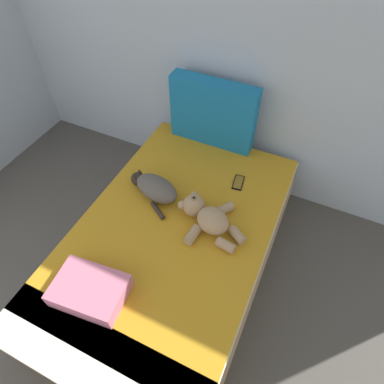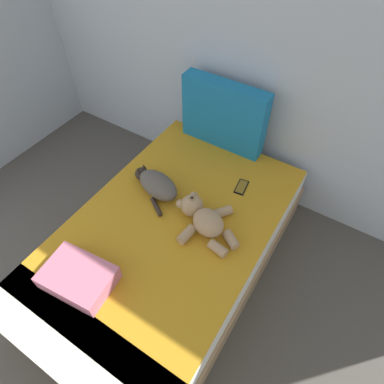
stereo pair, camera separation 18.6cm
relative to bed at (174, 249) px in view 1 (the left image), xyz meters
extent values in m
cube|color=silver|center=(0.16, 1.13, 0.97)|extent=(4.51, 0.06, 2.42)
cube|color=#9E7A56|center=(0.00, 0.00, -0.11)|extent=(1.27, 2.07, 0.28)
cube|color=white|center=(0.00, 0.00, 0.13)|extent=(1.24, 2.01, 0.20)
cube|color=orange|center=(0.00, 0.07, 0.24)|extent=(1.22, 1.86, 0.02)
cube|color=silver|center=(0.00, -0.87, 0.24)|extent=(1.22, 0.33, 0.02)
cube|color=#1972AD|center=(-0.12, 0.95, 0.52)|extent=(0.69, 0.13, 0.54)
ellipsoid|color=#59514C|center=(-0.23, 0.22, 0.33)|extent=(0.37, 0.26, 0.15)
sphere|color=#332823|center=(-0.42, 0.26, 0.30)|extent=(0.10, 0.10, 0.10)
cone|color=#332823|center=(-0.43, 0.24, 0.36)|extent=(0.04, 0.04, 0.04)
cone|color=#332823|center=(-0.41, 0.29, 0.36)|extent=(0.04, 0.04, 0.04)
cylinder|color=#332823|center=(-0.16, 0.09, 0.27)|extent=(0.15, 0.11, 0.03)
ellipsoid|color=#332823|center=(-0.32, 0.28, 0.27)|extent=(0.11, 0.08, 0.04)
ellipsoid|color=tan|center=(0.23, 0.13, 0.33)|extent=(0.27, 0.25, 0.15)
sphere|color=tan|center=(0.07, 0.19, 0.33)|extent=(0.15, 0.15, 0.15)
sphere|color=#8E6B49|center=(0.07, 0.19, 0.38)|extent=(0.06, 0.06, 0.06)
sphere|color=black|center=(0.07, 0.19, 0.40)|extent=(0.02, 0.02, 0.02)
sphere|color=tan|center=(0.00, 0.16, 0.33)|extent=(0.06, 0.06, 0.06)
sphere|color=tan|center=(0.04, 0.26, 0.33)|extent=(0.06, 0.06, 0.06)
cylinder|color=tan|center=(0.15, 0.00, 0.28)|extent=(0.08, 0.14, 0.06)
cylinder|color=tan|center=(0.37, 0.02, 0.28)|extent=(0.13, 0.08, 0.06)
cylinder|color=tan|center=(0.26, 0.28, 0.28)|extent=(0.13, 0.14, 0.06)
cylinder|color=tan|center=(0.41, 0.12, 0.28)|extent=(0.14, 0.12, 0.06)
cube|color=black|center=(0.26, 0.58, 0.26)|extent=(0.09, 0.16, 0.01)
cube|color=olive|center=(0.26, 0.58, 0.26)|extent=(0.08, 0.14, 0.00)
cube|color=#D1728C|center=(-0.21, -0.59, 0.31)|extent=(0.43, 0.32, 0.11)
camera|label=1|loc=(0.63, -1.05, 2.05)|focal=30.46mm
camera|label=2|loc=(0.80, -0.96, 2.05)|focal=30.46mm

